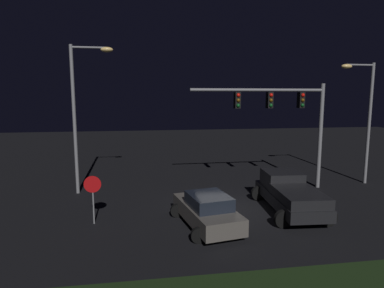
% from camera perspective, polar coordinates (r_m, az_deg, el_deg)
% --- Properties ---
extents(ground_plane, '(80.00, 80.00, 0.00)m').
position_cam_1_polar(ground_plane, '(17.38, 5.32, -11.08)').
color(ground_plane, black).
extents(pickup_truck, '(3.14, 5.53, 1.80)m').
position_cam_1_polar(pickup_truck, '(17.48, 16.31, -7.84)').
color(pickup_truck, black).
rests_on(pickup_truck, ground_plane).
extents(car_sedan, '(2.98, 4.65, 1.51)m').
position_cam_1_polar(car_sedan, '(14.92, 2.60, -11.35)').
color(car_sedan, '#514C47').
rests_on(car_sedan, ground_plane).
extents(traffic_signal_gantry, '(8.32, 0.56, 6.50)m').
position_cam_1_polar(traffic_signal_gantry, '(20.83, 15.61, 5.63)').
color(traffic_signal_gantry, slate).
rests_on(traffic_signal_gantry, ground_plane).
extents(street_lamp_left, '(2.42, 0.44, 8.62)m').
position_cam_1_polar(street_lamp_left, '(20.27, -18.45, 6.77)').
color(street_lamp_left, slate).
rests_on(street_lamp_left, ground_plane).
extents(street_lamp_right, '(2.31, 0.44, 7.84)m').
position_cam_1_polar(street_lamp_right, '(24.13, 27.47, 5.41)').
color(street_lamp_right, slate).
rests_on(street_lamp_right, ground_plane).
extents(stop_sign, '(0.76, 0.08, 2.23)m').
position_cam_1_polar(stop_sign, '(15.59, -16.72, -7.67)').
color(stop_sign, slate).
rests_on(stop_sign, ground_plane).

